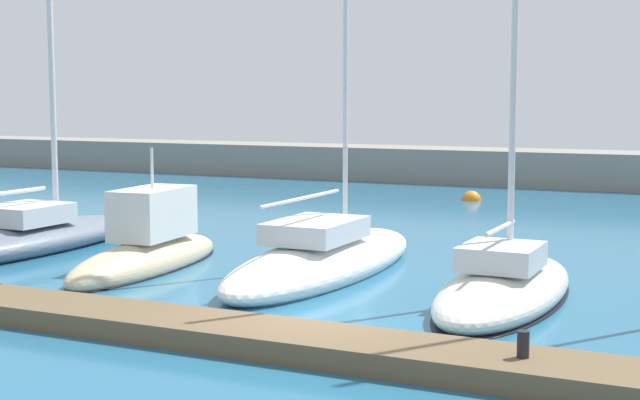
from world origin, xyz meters
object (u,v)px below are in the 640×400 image
Objects in this scene: motorboat_sand_third at (148,250)px; sailboat_white_fourth at (324,259)px; sailboat_ivory_fifth at (505,287)px; dock_bollard at (523,344)px; sailboat_slate_second at (28,234)px; mooring_buoy_orange at (471,200)px.

motorboat_sand_third is 4.81m from sailboat_white_fourth.
sailboat_white_fourth reaches higher than sailboat_ivory_fifth.
motorboat_sand_third is 12.76m from dock_bollard.
mooring_buoy_orange is at bearing -23.71° from sailboat_slate_second.
sailboat_ivory_fifth reaches higher than mooring_buoy_orange.
motorboat_sand_third is 0.47× the size of sailboat_white_fourth.
sailboat_slate_second reaches higher than dock_bollard.
sailboat_white_fourth is 1.23× the size of sailboat_ivory_fifth.
sailboat_ivory_fifth is at bearing -104.57° from sailboat_white_fourth.
sailboat_white_fourth is 5.30m from sailboat_ivory_fifth.
motorboat_sand_third reaches higher than dock_bollard.
motorboat_sand_third is 16.22× the size of dock_bollard.
sailboat_slate_second reaches higher than sailboat_white_fourth.
motorboat_sand_third is 8.27× the size of mooring_buoy_orange.
sailboat_slate_second is 9.63m from sailboat_white_fourth.
dock_bollard is at bearing -135.62° from sailboat_white_fourth.
motorboat_sand_third is 9.73m from sailboat_ivory_fifth.
sailboat_white_fourth reaches higher than dock_bollard.
mooring_buoy_orange is (3.31, 19.75, -0.49)m from motorboat_sand_third.
sailboat_slate_second is 2.36× the size of motorboat_sand_third.
dock_bollard is (11.43, -5.66, 0.15)m from motorboat_sand_third.
sailboat_ivory_fifth is (9.73, 0.02, -0.14)m from motorboat_sand_third.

